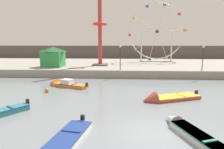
# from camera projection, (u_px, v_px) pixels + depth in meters

# --- Properties ---
(ground_plane) EXTENTS (240.00, 240.00, 0.00)m
(ground_plane) POSITION_uv_depth(u_px,v_px,m) (151.00, 133.00, 11.68)
(ground_plane) COLOR slate
(quay_promenade) EXTENTS (110.00, 21.25, 1.20)m
(quay_promenade) POSITION_uv_depth(u_px,v_px,m) (132.00, 66.00, 39.62)
(quay_promenade) COLOR gray
(quay_promenade) RESTS_ON ground_plane
(distant_town_skyline) EXTENTS (140.00, 3.00, 4.40)m
(distant_town_skyline) POSITION_uv_depth(u_px,v_px,m) (129.00, 53.00, 60.87)
(distant_town_skyline) COLOR #564C47
(distant_town_skyline) RESTS_ON ground_plane
(motorboat_pale_grey) EXTENTS (2.84, 5.95, 1.02)m
(motorboat_pale_grey) POSITION_uv_depth(u_px,v_px,m) (190.00, 132.00, 11.37)
(motorboat_pale_grey) COLOR silver
(motorboat_pale_grey) RESTS_ON ground_plane
(motorboat_faded_red) EXTENTS (6.04, 3.58, 1.51)m
(motorboat_faded_red) POSITION_uv_depth(u_px,v_px,m) (164.00, 98.00, 18.22)
(motorboat_faded_red) COLOR #B24238
(motorboat_faded_red) RESTS_ON ground_plane
(motorboat_orange_hull) EXTENTS (5.68, 3.24, 1.37)m
(motorboat_orange_hull) POSITION_uv_depth(u_px,v_px,m) (64.00, 84.00, 24.16)
(motorboat_orange_hull) COLOR orange
(motorboat_orange_hull) RESTS_ON ground_plane
(ferris_wheel_white_frame) EXTENTS (12.45, 1.20, 12.65)m
(ferris_wheel_white_frame) POSITION_uv_depth(u_px,v_px,m) (157.00, 32.00, 41.78)
(ferris_wheel_white_frame) COLOR silver
(ferris_wheel_white_frame) RESTS_ON quay_promenade
(drop_tower_red_tower) EXTENTS (2.80, 2.80, 16.44)m
(drop_tower_red_tower) POSITION_uv_depth(u_px,v_px,m) (100.00, 26.00, 34.94)
(drop_tower_red_tower) COLOR #BC332D
(drop_tower_red_tower) RESTS_ON quay_promenade
(carnival_booth_green_kiosk) EXTENTS (4.00, 3.46, 3.48)m
(carnival_booth_green_kiosk) POSITION_uv_depth(u_px,v_px,m) (53.00, 56.00, 33.64)
(carnival_booth_green_kiosk) COLOR #33934C
(carnival_booth_green_kiosk) RESTS_ON quay_promenade
(promenade_lamp_near) EXTENTS (0.32, 0.32, 3.77)m
(promenade_lamp_near) POSITION_uv_depth(u_px,v_px,m) (120.00, 54.00, 29.65)
(promenade_lamp_near) COLOR #2D2D33
(promenade_lamp_near) RESTS_ON quay_promenade
(promenade_lamp_far) EXTENTS (0.32, 0.32, 3.74)m
(promenade_lamp_far) POSITION_uv_depth(u_px,v_px,m) (203.00, 54.00, 28.60)
(promenade_lamp_far) COLOR #2D2D33
(promenade_lamp_far) RESTS_ON quay_promenade
(mooring_buoy_orange) EXTENTS (0.44, 0.44, 0.44)m
(mooring_buoy_orange) POSITION_uv_depth(u_px,v_px,m) (47.00, 90.00, 21.21)
(mooring_buoy_orange) COLOR orange
(mooring_buoy_orange) RESTS_ON ground_plane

